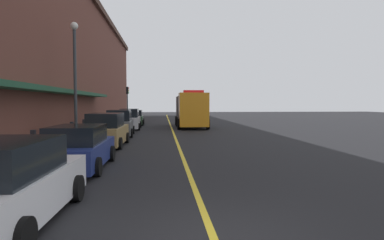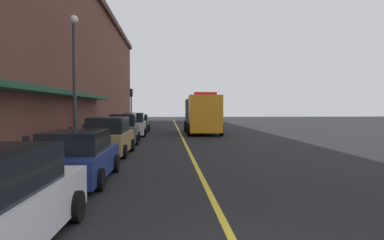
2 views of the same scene
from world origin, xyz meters
name	(u,v)px [view 1 (image 1 of 2)]	position (x,y,z in m)	size (l,w,h in m)	color
ground_plane	(172,129)	(0.00, 25.00, 0.00)	(112.00, 112.00, 0.00)	black
sidewalk_left	(104,128)	(-6.20, 25.00, 0.07)	(2.40, 70.00, 0.15)	#9E9B93
lane_center_stripe	(172,129)	(0.00, 25.00, 0.00)	(0.16, 70.00, 0.01)	gold
brick_building_left	(28,58)	(-12.33, 23.99, 6.30)	(11.04, 64.00, 12.58)	brown
parked_car_0	(8,185)	(-3.92, 1.16, 0.80)	(2.08, 4.79, 1.70)	silver
parked_car_1	(79,148)	(-3.96, 6.75, 0.76)	(2.14, 4.61, 1.60)	navy
parked_car_2	(106,131)	(-3.99, 12.97, 0.86)	(2.19, 4.47, 1.85)	#A5844C
parked_car_3	(120,124)	(-3.98, 18.71, 0.88)	(2.10, 4.54, 1.91)	#595B60
parked_car_4	(130,120)	(-3.86, 24.96, 0.87)	(2.04, 4.80, 1.88)	silver
parked_car_5	(134,118)	(-3.91, 30.56, 0.77)	(2.14, 4.38, 1.64)	#2D5133
utility_truck	(191,110)	(1.93, 26.80, 1.69)	(2.95, 8.01, 3.55)	orange
parking_meter_0	(33,142)	(-5.35, 6.24, 1.06)	(0.14, 0.18, 1.33)	#4C4C51
parking_meter_1	(11,149)	(-5.35, 4.56, 1.06)	(0.14, 0.18, 1.33)	#4C4C51
parking_meter_2	(84,127)	(-5.35, 13.67, 1.06)	(0.14, 0.18, 1.33)	#4C4C51
parking_meter_3	(72,130)	(-5.35, 11.11, 1.06)	(0.14, 0.18, 1.33)	#4C4C51
street_lamp_left	(75,69)	(-5.95, 14.26, 4.40)	(0.44, 0.44, 6.94)	#33383D
traffic_light_near	(127,97)	(-5.29, 36.83, 3.16)	(0.38, 0.36, 4.30)	#232326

